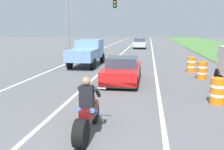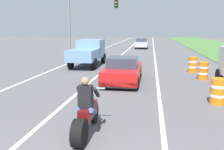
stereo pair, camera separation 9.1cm
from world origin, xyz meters
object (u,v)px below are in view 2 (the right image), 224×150
(motorcycle_with_rider, at_px, (86,115))
(construction_barrel_far, at_px, (192,65))
(construction_barrel_nearest, at_px, (218,91))
(traffic_light_mast_near, at_px, (85,16))
(construction_barrel_mid, at_px, (203,71))
(sports_car_red, at_px, (123,70))
(distant_car_far_ahead, at_px, (142,43))
(pickup_truck_left_lane_light_blue, at_px, (88,52))

(motorcycle_with_rider, xyz_separation_m, construction_barrel_far, (4.38, 10.48, -0.09))
(motorcycle_with_rider, xyz_separation_m, construction_barrel_nearest, (4.20, 3.49, -0.09))
(construction_barrel_far, bearing_deg, traffic_light_mast_near, 149.18)
(traffic_light_mast_near, bearing_deg, construction_barrel_mid, -40.05)
(motorcycle_with_rider, height_order, construction_barrel_far, motorcycle_with_rider)
(sports_car_red, xyz_separation_m, distant_car_far_ahead, (0.07, 22.90, 0.14))
(pickup_truck_left_lane_light_blue, height_order, construction_barrel_nearest, pickup_truck_left_lane_light_blue)
(construction_barrel_nearest, relative_size, construction_barrel_mid, 1.00)
(pickup_truck_left_lane_light_blue, distance_m, construction_barrel_far, 7.74)
(traffic_light_mast_near, distance_m, construction_barrel_far, 10.77)
(construction_barrel_mid, bearing_deg, sports_car_red, -162.34)
(motorcycle_with_rider, relative_size, construction_barrel_mid, 2.21)
(sports_car_red, bearing_deg, construction_barrel_nearest, -39.19)
(traffic_light_mast_near, height_order, construction_barrel_far, traffic_light_mast_near)
(construction_barrel_nearest, height_order, distant_car_far_ahead, distant_car_far_ahead)
(construction_barrel_nearest, distance_m, construction_barrel_far, 6.99)
(sports_car_red, relative_size, pickup_truck_left_lane_light_blue, 0.90)
(pickup_truck_left_lane_light_blue, height_order, traffic_light_mast_near, traffic_light_mast_near)
(motorcycle_with_rider, relative_size, construction_barrel_far, 2.21)
(construction_barrel_far, bearing_deg, construction_barrel_mid, -84.78)
(pickup_truck_left_lane_light_blue, distance_m, traffic_light_mast_near, 4.79)
(sports_car_red, distance_m, traffic_light_mast_near, 10.58)
(pickup_truck_left_lane_light_blue, relative_size, distant_car_far_ahead, 1.20)
(pickup_truck_left_lane_light_blue, height_order, distant_car_far_ahead, pickup_truck_left_lane_light_blue)
(construction_barrel_nearest, bearing_deg, traffic_light_mast_near, 125.05)
(distant_car_far_ahead, bearing_deg, motorcycle_with_rider, -90.50)
(motorcycle_with_rider, bearing_deg, sports_car_red, 88.43)
(sports_car_red, relative_size, traffic_light_mast_near, 0.72)
(pickup_truck_left_lane_light_blue, bearing_deg, distant_car_far_ahead, 78.97)
(traffic_light_mast_near, relative_size, construction_barrel_far, 6.00)
(motorcycle_with_rider, distance_m, pickup_truck_left_lane_light_blue, 12.50)
(motorcycle_with_rider, bearing_deg, traffic_light_mast_near, 105.53)
(construction_barrel_nearest, relative_size, distant_car_far_ahead, 0.25)
(sports_car_red, distance_m, pickup_truck_left_lane_light_blue, 6.30)
(construction_barrel_far, bearing_deg, distant_car_far_ahead, 102.13)
(motorcycle_with_rider, xyz_separation_m, distant_car_far_ahead, (0.26, 29.66, 0.18))
(construction_barrel_mid, bearing_deg, construction_barrel_far, 95.22)
(sports_car_red, height_order, construction_barrel_mid, sports_car_red)
(sports_car_red, distance_m, construction_barrel_nearest, 5.18)
(motorcycle_with_rider, bearing_deg, construction_barrel_mid, 60.63)
(traffic_light_mast_near, xyz_separation_m, construction_barrel_nearest, (8.56, -12.21, -3.51))
(sports_car_red, relative_size, distant_car_far_ahead, 1.08)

